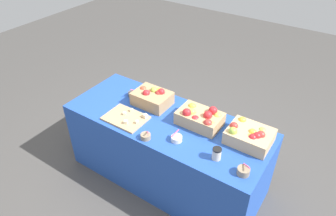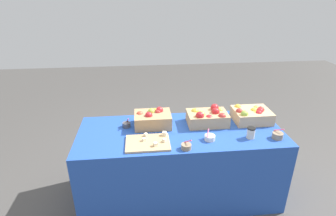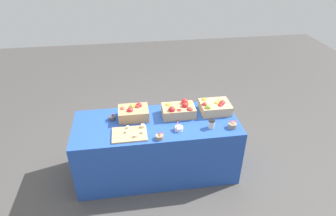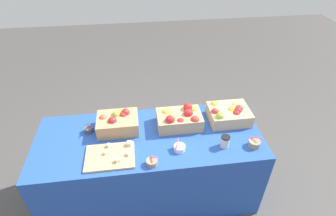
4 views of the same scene
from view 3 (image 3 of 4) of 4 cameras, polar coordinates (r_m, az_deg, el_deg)
ground_plane at (r=3.79m, az=-2.08°, el=-12.08°), size 10.00×10.00×0.00m
table at (r=3.54m, az=-2.19°, el=-7.76°), size 1.90×0.76×0.74m
apple_crate_left at (r=3.52m, az=9.29°, el=0.27°), size 0.35×0.29×0.16m
apple_crate_middle at (r=3.40m, az=2.27°, el=-0.38°), size 0.38×0.25×0.18m
apple_crate_right at (r=3.38m, az=-6.87°, el=-0.86°), size 0.35×0.26×0.17m
cutting_board_front at (r=3.15m, az=-7.54°, el=-5.10°), size 0.37×0.27×0.05m
sample_bowl_near at (r=3.41m, az=-11.00°, el=-1.94°), size 0.08×0.09×0.11m
sample_bowl_mid at (r=3.06m, az=-1.63°, el=-5.72°), size 0.09×0.09×0.09m
sample_bowl_far at (r=3.30m, az=12.62°, el=-3.36°), size 0.10×0.09×0.10m
sample_bowl_extra at (r=3.18m, az=2.15°, el=-4.06°), size 0.09×0.09×0.09m
coffee_cup at (r=3.24m, az=8.58°, el=-3.10°), size 0.07×0.07×0.10m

